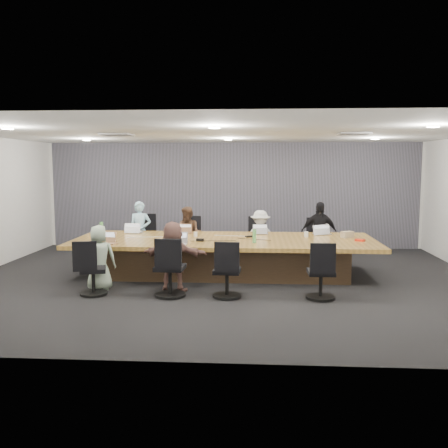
# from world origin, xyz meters

# --- Properties ---
(floor) EXTENTS (10.00, 8.00, 0.00)m
(floor) POSITION_xyz_m (0.00, 0.00, 0.00)
(floor) COLOR black
(floor) RESTS_ON ground
(ceiling) EXTENTS (10.00, 8.00, 0.00)m
(ceiling) POSITION_xyz_m (0.00, 0.00, 2.80)
(ceiling) COLOR white
(ceiling) RESTS_ON wall_back
(wall_back) EXTENTS (10.00, 0.00, 2.80)m
(wall_back) POSITION_xyz_m (0.00, 4.00, 1.40)
(wall_back) COLOR silver
(wall_back) RESTS_ON ground
(wall_front) EXTENTS (10.00, 0.00, 2.80)m
(wall_front) POSITION_xyz_m (0.00, -4.00, 1.40)
(wall_front) COLOR silver
(wall_front) RESTS_ON ground
(curtain) EXTENTS (9.80, 0.04, 2.80)m
(curtain) POSITION_xyz_m (0.00, 3.92, 1.40)
(curtain) COLOR #5B5A68
(curtain) RESTS_ON ground
(conference_table) EXTENTS (6.00, 2.20, 0.74)m
(conference_table) POSITION_xyz_m (0.00, 0.50, 0.40)
(conference_table) COLOR #483320
(conference_table) RESTS_ON ground
(chair_0) EXTENTS (0.63, 0.63, 0.87)m
(chair_0) POSITION_xyz_m (-2.03, 2.20, 0.44)
(chair_0) COLOR black
(chair_0) RESTS_ON ground
(chair_1) EXTENTS (0.56, 0.56, 0.80)m
(chair_1) POSITION_xyz_m (-0.91, 2.20, 0.40)
(chair_1) COLOR black
(chair_1) RESTS_ON ground
(chair_2) EXTENTS (0.68, 0.68, 0.79)m
(chair_2) POSITION_xyz_m (0.73, 2.20, 0.39)
(chair_2) COLOR black
(chair_2) RESTS_ON ground
(chair_3) EXTENTS (0.55, 0.55, 0.75)m
(chair_3) POSITION_xyz_m (2.04, 2.20, 0.38)
(chair_3) COLOR black
(chair_3) RESTS_ON ground
(chair_4) EXTENTS (0.61, 0.61, 0.73)m
(chair_4) POSITION_xyz_m (-2.13, -1.20, 0.37)
(chair_4) COLOR black
(chair_4) RESTS_ON ground
(chair_5) EXTENTS (0.59, 0.59, 0.83)m
(chair_5) POSITION_xyz_m (-0.81, -1.20, 0.41)
(chair_5) COLOR black
(chair_5) RESTS_ON ground
(chair_6) EXTENTS (0.54, 0.54, 0.76)m
(chair_6) POSITION_xyz_m (0.15, -1.20, 0.38)
(chair_6) COLOR black
(chair_6) RESTS_ON ground
(chair_7) EXTENTS (0.52, 0.52, 0.75)m
(chair_7) POSITION_xyz_m (1.71, -1.20, 0.38)
(chair_7) COLOR black
(chair_7) RESTS_ON ground
(person_0) EXTENTS (0.53, 0.37, 1.38)m
(person_0) POSITION_xyz_m (-2.03, 1.85, 0.69)
(person_0) COLOR #9CCEE7
(person_0) RESTS_ON ground
(laptop_0) EXTENTS (0.35, 0.25, 0.02)m
(laptop_0) POSITION_xyz_m (-2.03, 1.30, 0.75)
(laptop_0) COLOR #B2B2B7
(laptop_0) RESTS_ON conference_table
(person_1) EXTENTS (0.71, 0.61, 1.26)m
(person_1) POSITION_xyz_m (-0.91, 1.85, 0.63)
(person_1) COLOR #4F3626
(person_1) RESTS_ON ground
(laptop_1) EXTENTS (0.33, 0.24, 0.02)m
(laptop_1) POSITION_xyz_m (-0.91, 1.30, 0.75)
(laptop_1) COLOR #8C6647
(laptop_1) RESTS_ON conference_table
(person_2) EXTENTS (0.79, 0.49, 1.19)m
(person_2) POSITION_xyz_m (0.73, 1.85, 0.60)
(person_2) COLOR #BEBEBE
(person_2) RESTS_ON ground
(laptop_2) EXTENTS (0.32, 0.23, 0.02)m
(laptop_2) POSITION_xyz_m (0.73, 1.30, 0.75)
(laptop_2) COLOR #B2B2B7
(laptop_2) RESTS_ON conference_table
(person_3) EXTENTS (0.82, 0.36, 1.39)m
(person_3) POSITION_xyz_m (2.04, 1.85, 0.70)
(person_3) COLOR black
(person_3) RESTS_ON ground
(laptop_3) EXTENTS (0.40, 0.32, 0.02)m
(laptop_3) POSITION_xyz_m (2.04, 1.30, 0.75)
(laptop_3) COLOR #B2B2B7
(laptop_3) RESTS_ON conference_table
(person_4) EXTENTS (0.64, 0.49, 1.17)m
(person_4) POSITION_xyz_m (-2.13, -0.85, 0.58)
(person_4) COLOR #92A891
(person_4) RESTS_ON ground
(laptop_4) EXTENTS (0.33, 0.26, 0.02)m
(laptop_4) POSITION_xyz_m (-2.13, -0.30, 0.75)
(laptop_4) COLOR #8C6647
(laptop_4) RESTS_ON conference_table
(person_5) EXTENTS (1.19, 0.50, 1.25)m
(person_5) POSITION_xyz_m (-0.81, -0.85, 0.62)
(person_5) COLOR brown
(person_5) RESTS_ON ground
(laptop_5) EXTENTS (0.32, 0.22, 0.02)m
(laptop_5) POSITION_xyz_m (-0.81, -0.30, 0.75)
(laptop_5) COLOR #B2B2B7
(laptop_5) RESTS_ON conference_table
(bottle_green_left) EXTENTS (0.09, 0.09, 0.27)m
(bottle_green_left) POSITION_xyz_m (-2.65, 0.95, 0.87)
(bottle_green_left) COLOR #54A053
(bottle_green_left) RESTS_ON conference_table
(bottle_green_right) EXTENTS (0.08, 0.08, 0.26)m
(bottle_green_right) POSITION_xyz_m (0.60, 0.02, 0.87)
(bottle_green_right) COLOR #54A053
(bottle_green_right) RESTS_ON conference_table
(bottle_clear) EXTENTS (0.08, 0.08, 0.20)m
(bottle_clear) POSITION_xyz_m (-1.16, 0.50, 0.84)
(bottle_clear) COLOR silver
(bottle_clear) RESTS_ON conference_table
(cup_white_far) EXTENTS (0.09, 0.09, 0.09)m
(cup_white_far) POSITION_xyz_m (-0.61, 0.78, 0.79)
(cup_white_far) COLOR white
(cup_white_far) RESTS_ON conference_table
(cup_white_near) EXTENTS (0.11, 0.11, 0.11)m
(cup_white_near) POSITION_xyz_m (1.66, 0.87, 0.79)
(cup_white_near) COLOR white
(cup_white_near) RESTS_ON conference_table
(mug_brown) EXTENTS (0.12, 0.12, 0.12)m
(mug_brown) POSITION_xyz_m (-2.65, 0.51, 0.80)
(mug_brown) COLOR brown
(mug_brown) RESTS_ON conference_table
(mic_left) EXTENTS (0.15, 0.10, 0.03)m
(mic_left) POSITION_xyz_m (-0.99, 0.03, 0.76)
(mic_left) COLOR black
(mic_left) RESTS_ON conference_table
(mic_right) EXTENTS (0.17, 0.14, 0.03)m
(mic_right) POSITION_xyz_m (0.49, 0.75, 0.75)
(mic_right) COLOR black
(mic_right) RESTS_ON conference_table
(stapler) EXTENTS (0.16, 0.08, 0.06)m
(stapler) POSITION_xyz_m (-0.45, 0.12, 0.77)
(stapler) COLOR black
(stapler) RESTS_ON conference_table
(canvas_bag) EXTENTS (0.28, 0.24, 0.13)m
(canvas_bag) POSITION_xyz_m (2.49, 0.83, 0.80)
(canvas_bag) COLOR tan
(canvas_bag) RESTS_ON conference_table
(snack_packet) EXTENTS (0.21, 0.19, 0.04)m
(snack_packet) POSITION_xyz_m (2.65, 0.36, 0.76)
(snack_packet) COLOR red
(snack_packet) RESTS_ON conference_table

